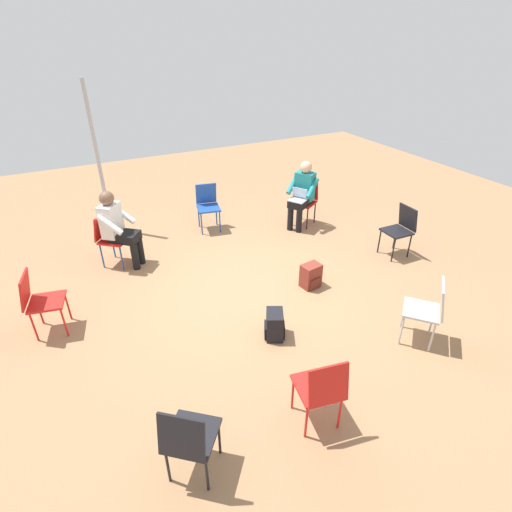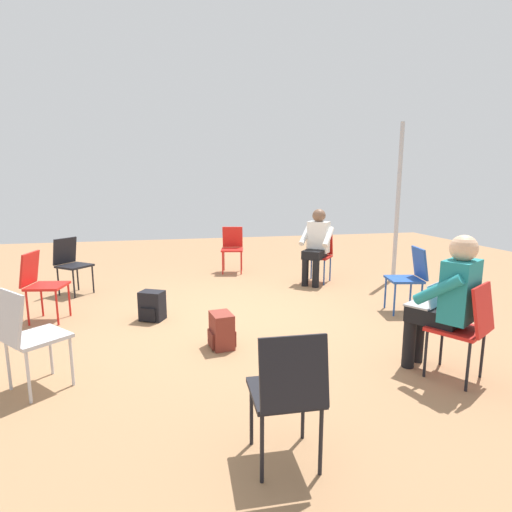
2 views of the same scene
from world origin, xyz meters
TOP-DOWN VIEW (x-y plane):
  - ground_plane at (0.00, 0.00)m, footprint 14.95×14.95m
  - chair_northwest at (-1.64, 2.00)m, footprint 0.56×0.58m
  - chair_northeast at (1.87, 1.43)m, footprint 0.59×0.58m
  - chair_north at (0.12, 2.70)m, footprint 0.41×0.45m
  - chair_south at (-0.40, -2.63)m, footprint 0.47×0.51m
  - chair_southeast at (2.21, -1.63)m, footprint 0.58×0.58m
  - chair_southwest at (-1.73, -1.58)m, footprint 0.58×0.58m
  - chair_west at (-2.26, 0.25)m, footprint 0.50×0.47m
  - chair_east at (2.28, -0.38)m, footprint 0.50×0.46m
  - person_with_laptop at (-1.55, 1.86)m, footprint 0.62×0.64m
  - person_in_white at (-1.63, -1.45)m, footprint 0.63×0.63m
  - backpack_near_laptop_user at (0.26, 0.88)m, footprint 0.28×0.31m
  - backpack_by_empty_chair at (0.98, -0.14)m, footprint 0.34×0.31m
  - tent_pole_far at (-3.05, -1.41)m, footprint 0.07×0.07m

SIDE VIEW (x-z plane):
  - ground_plane at x=0.00m, z-range 0.00..0.00m
  - backpack_near_laptop_user at x=0.26m, z-range -0.02..0.34m
  - backpack_by_empty_chair at x=0.98m, z-range -0.02..0.34m
  - chair_northwest at x=-1.64m, z-range 0.07..0.92m
  - chair_northeast at x=1.87m, z-range 0.07..0.92m
  - chair_north at x=0.12m, z-range 0.07..0.92m
  - chair_south at x=-0.40m, z-range 0.07..0.92m
  - chair_southeast at x=2.21m, z-range 0.07..0.92m
  - chair_southwest at x=-1.73m, z-range 0.07..0.92m
  - chair_west at x=-2.26m, z-range 0.07..0.92m
  - chair_east at x=2.28m, z-range 0.07..0.92m
  - person_with_laptop at x=-1.55m, z-range 0.07..1.31m
  - person_in_white at x=-1.63m, z-range 0.07..1.31m
  - tent_pole_far at x=-3.05m, z-range 0.00..2.65m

